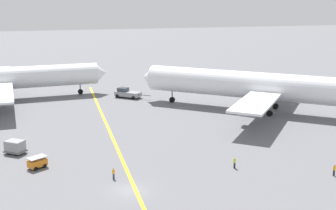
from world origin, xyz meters
TOP-DOWN VIEW (x-y plane):
  - ground_plane at (0.00, 0.00)m, footprint 600.00×600.00m
  - taxiway_stripe at (0.95, 10.00)m, footprint 3.18×119.98m
  - airliner_at_gate_left at (-18.98, 60.41)m, footprint 49.31×49.52m
  - airliner_being_pushed at (35.11, 33.05)m, footprint 46.92×41.22m
  - pushback_tug at (9.84, 54.26)m, footprint 8.17×7.46m
  - gse_container_dolly_flat at (-15.01, 18.88)m, footprint 3.88×3.70m
  - gse_baggage_cart_trailing at (-11.56, 11.41)m, footprint 3.15×2.78m
  - ground_crew_ramp_agent_by_cones at (16.24, 3.52)m, footprint 0.36×0.36m
  - ground_crew_marshaller_foreground at (28.49, -2.93)m, footprint 0.36×0.36m
  - ground_crew_wing_walker_right at (-1.46, 4.32)m, footprint 0.36×0.36m

SIDE VIEW (x-z plane):
  - ground_plane at x=0.00m, z-range 0.00..0.00m
  - taxiway_stripe at x=0.95m, z-range 0.00..0.01m
  - ground_crew_wing_walker_right at x=-1.46m, z-range 0.03..1.63m
  - gse_baggage_cart_trailing at x=-11.56m, z-range 0.01..1.72m
  - ground_crew_marshaller_foreground at x=28.49m, z-range 0.03..1.70m
  - ground_crew_ramp_agent_by_cones at x=16.24m, z-range 0.03..1.71m
  - pushback_tug at x=9.84m, z-range -0.21..2.54m
  - gse_container_dolly_flat at x=-15.01m, z-range 0.10..2.25m
  - airliner_at_gate_left at x=-18.98m, z-range -3.05..13.33m
  - airliner_being_pushed at x=35.11m, z-range -2.54..13.74m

